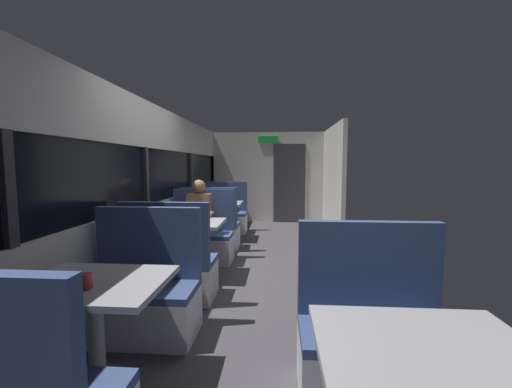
{
  "coord_description": "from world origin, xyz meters",
  "views": [
    {
      "loc": [
        0.28,
        -3.98,
        1.48
      ],
      "look_at": [
        -0.2,
        2.66,
        0.86
      ],
      "focal_mm": 22.3,
      "sensor_mm": 36.0,
      "label": 1
    }
  ],
  "objects": [
    {
      "name": "ground_plane",
      "position": [
        0.0,
        0.0,
        -0.01
      ],
      "size": [
        3.3,
        9.2,
        0.02
      ],
      "primitive_type": "cube",
      "color": "#423F44"
    },
    {
      "name": "carriage_window_panel_left",
      "position": [
        -1.45,
        0.0,
        1.11
      ],
      "size": [
        0.09,
        8.48,
        2.3
      ],
      "color": "beige",
      "rests_on": "ground_plane"
    },
    {
      "name": "carriage_end_bulkhead",
      "position": [
        0.06,
        4.19,
        1.14
      ],
      "size": [
        2.9,
        0.11,
        2.3
      ],
      "color": "beige",
      "rests_on": "ground_plane"
    },
    {
      "name": "carriage_aisle_panel_right",
      "position": [
        1.45,
        3.0,
        1.15
      ],
      "size": [
        0.08,
        2.4,
        2.3
      ],
      "primitive_type": "cube",
      "color": "beige",
      "rests_on": "ground_plane"
    },
    {
      "name": "dining_table_near_window",
      "position": [
        -0.89,
        -2.09,
        0.64
      ],
      "size": [
        0.9,
        0.7,
        0.74
      ],
      "color": "#9E9EA3",
      "rests_on": "ground_plane"
    },
    {
      "name": "bench_near_window_facing_entry",
      "position": [
        -0.89,
        -1.39,
        0.33
      ],
      "size": [
        0.95,
        0.5,
        1.1
      ],
      "color": "silver",
      "rests_on": "ground_plane"
    },
    {
      "name": "dining_table_mid_window",
      "position": [
        -0.89,
        0.03,
        0.64
      ],
      "size": [
        0.9,
        0.7,
        0.74
      ],
      "color": "#9E9EA3",
      "rests_on": "ground_plane"
    },
    {
      "name": "bench_mid_window_facing_end",
      "position": [
        -0.89,
        -0.67,
        0.33
      ],
      "size": [
        0.95,
        0.5,
        1.1
      ],
      "color": "silver",
      "rests_on": "ground_plane"
    },
    {
      "name": "bench_mid_window_facing_entry",
      "position": [
        -0.89,
        0.73,
        0.33
      ],
      "size": [
        0.95,
        0.5,
        1.1
      ],
      "color": "silver",
      "rests_on": "ground_plane"
    },
    {
      "name": "dining_table_far_window",
      "position": [
        -0.89,
        2.15,
        0.64
      ],
      "size": [
        0.9,
        0.7,
        0.74
      ],
      "color": "#9E9EA3",
      "rests_on": "ground_plane"
    },
    {
      "name": "bench_far_window_facing_end",
      "position": [
        -0.89,
        1.45,
        0.33
      ],
      "size": [
        0.95,
        0.5,
        1.1
      ],
      "color": "silver",
      "rests_on": "ground_plane"
    },
    {
      "name": "bench_far_window_facing_entry",
      "position": [
        -0.89,
        2.85,
        0.33
      ],
      "size": [
        0.95,
        0.5,
        1.1
      ],
      "color": "silver",
      "rests_on": "ground_plane"
    },
    {
      "name": "dining_table_front_aisle",
      "position": [
        0.89,
        -2.69,
        0.64
      ],
      "size": [
        0.9,
        0.7,
        0.74
      ],
      "color": "#9E9EA3",
      "rests_on": "ground_plane"
    },
    {
      "name": "bench_front_aisle_facing_entry",
      "position": [
        0.89,
        -1.99,
        0.33
      ],
      "size": [
        0.95,
        0.5,
        1.1
      ],
      "color": "silver",
      "rests_on": "ground_plane"
    },
    {
      "name": "seated_passenger",
      "position": [
        -0.89,
        0.66,
        0.54
      ],
      "size": [
        0.47,
        0.55,
        1.26
      ],
      "color": "#26262D",
      "rests_on": "ground_plane"
    },
    {
      "name": "coffee_cup_primary",
      "position": [
        -0.86,
        -2.21,
        0.79
      ],
      "size": [
        0.07,
        0.07,
        0.09
      ],
      "color": "#B23333",
      "rests_on": "dining_table_near_window"
    }
  ]
}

